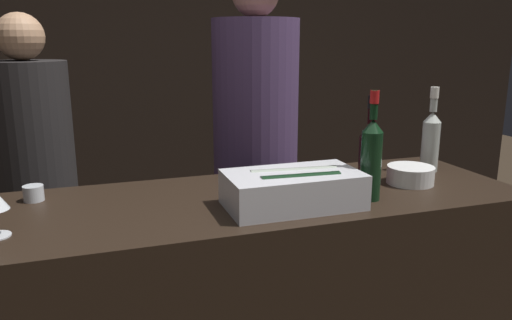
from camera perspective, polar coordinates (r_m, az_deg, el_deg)
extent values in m
cube|color=black|center=(3.77, -10.60, 11.03)|extent=(6.40, 0.06, 2.80)
cube|color=silver|center=(1.61, 4.23, -3.38)|extent=(0.43, 0.24, 0.11)
cylinder|color=black|center=(1.57, 5.15, -2.75)|extent=(0.26, 0.09, 0.07)
cylinder|color=#9EA899|center=(1.64, 4.35, -1.99)|extent=(0.30, 0.09, 0.07)
cylinder|color=white|center=(1.95, 17.23, -1.63)|extent=(0.17, 0.17, 0.07)
cylinder|color=gray|center=(1.95, 17.29, -0.85)|extent=(0.14, 0.14, 0.01)
cylinder|color=silver|center=(1.83, -24.08, -3.49)|extent=(0.07, 0.07, 0.05)
sphere|color=#F4C66B|center=(1.83, -24.09, -3.41)|extent=(0.03, 0.03, 0.03)
cylinder|color=black|center=(1.70, 12.98, -0.69)|extent=(0.07, 0.07, 0.23)
cone|color=black|center=(1.68, 13.23, 3.84)|extent=(0.07, 0.07, 0.04)
cylinder|color=black|center=(1.67, 13.35, 6.14)|extent=(0.03, 0.03, 0.09)
cylinder|color=red|center=(1.66, 13.40, 7.03)|extent=(0.03, 0.03, 0.04)
cylinder|color=#B2B7AD|center=(2.15, 19.28, 1.45)|extent=(0.07, 0.07, 0.20)
cone|color=#B2B7AD|center=(2.13, 19.53, 4.67)|extent=(0.07, 0.07, 0.04)
cylinder|color=#B2B7AD|center=(2.12, 19.69, 6.54)|extent=(0.03, 0.03, 0.10)
cylinder|color=white|center=(2.12, 19.74, 7.27)|extent=(0.03, 0.03, 0.04)
cylinder|color=black|center=(1.88, 12.83, -0.12)|extent=(0.08, 0.08, 0.18)
cone|color=black|center=(1.86, 13.02, 3.32)|extent=(0.08, 0.08, 0.05)
cylinder|color=black|center=(1.85, 13.14, 5.63)|extent=(0.03, 0.03, 0.10)
cylinder|color=black|center=(1.84, 13.19, 6.50)|extent=(0.04, 0.04, 0.05)
cube|color=black|center=(2.75, -22.82, -12.82)|extent=(0.28, 0.21, 0.76)
cylinder|color=black|center=(2.53, -24.34, 2.28)|extent=(0.37, 0.37, 0.70)
sphere|color=tan|center=(2.49, -25.38, 12.63)|extent=(0.21, 0.21, 0.21)
cube|color=black|center=(2.56, -0.06, -12.38)|extent=(0.30, 0.22, 0.87)
cylinder|color=#473356|center=(2.32, -0.06, 6.23)|extent=(0.40, 0.40, 0.78)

